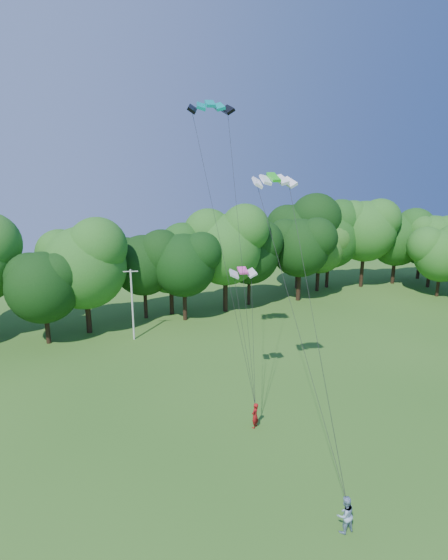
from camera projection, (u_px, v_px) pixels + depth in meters
name	position (u px, v px, depth m)	size (l,w,h in m)	color
utility_pole	(132.00, 304.00, 42.64)	(1.36, 0.58, 7.14)	beige
kite_flyer_left	(255.00, 415.00, 28.51)	(0.63, 0.42, 1.74)	maroon
kite_flyer_right	(345.00, 514.00, 20.26)	(0.91, 0.70, 1.86)	#8FA9C7
kite_teal	(210.00, 104.00, 29.54)	(3.33, 2.25, 0.66)	#048C83
kite_green	(274.00, 177.00, 25.81)	(2.73, 1.62, 0.57)	#25CE1E
kite_pink	(243.00, 270.00, 29.95)	(2.01, 1.33, 0.38)	#FC46B0
tree_back_center	(184.00, 259.00, 47.47)	(7.69, 7.69, 11.19)	black
tree_back_east	(320.00, 243.00, 59.18)	(7.47, 7.47, 10.87)	black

